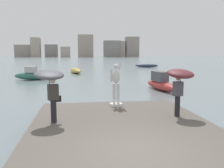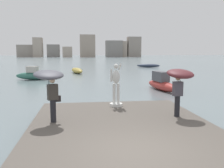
{
  "view_description": "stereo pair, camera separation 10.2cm",
  "coord_description": "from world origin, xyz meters",
  "px_view_note": "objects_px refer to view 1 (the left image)",
  "views": [
    {
      "loc": [
        -1.63,
        -6.41,
        3.1
      ],
      "look_at": [
        0.0,
        5.46,
        1.55
      ],
      "focal_mm": 39.83,
      "sensor_mm": 36.0,
      "label": 1
    },
    {
      "loc": [
        -1.53,
        -6.42,
        3.1
      ],
      "look_at": [
        0.0,
        5.46,
        1.55
      ],
      "focal_mm": 39.83,
      "sensor_mm": 36.0,
      "label": 2
    }
  ],
  "objects_px": {
    "statue_white_figure": "(116,88)",
    "onlooker_left": "(50,81)",
    "boat_mid": "(147,66)",
    "onlooker_right": "(180,78)",
    "boat_leftward": "(161,84)",
    "boat_near": "(75,71)",
    "boat_rightward": "(34,75)"
  },
  "relations": [
    {
      "from": "onlooker_left",
      "to": "boat_leftward",
      "type": "relative_size",
      "value": 0.42
    },
    {
      "from": "boat_leftward",
      "to": "boat_rightward",
      "type": "height_order",
      "value": "boat_rightward"
    },
    {
      "from": "boat_rightward",
      "to": "onlooker_left",
      "type": "bearing_deg",
      "value": -78.5
    },
    {
      "from": "statue_white_figure",
      "to": "boat_leftward",
      "type": "bearing_deg",
      "value": 56.38
    },
    {
      "from": "statue_white_figure",
      "to": "onlooker_right",
      "type": "height_order",
      "value": "statue_white_figure"
    },
    {
      "from": "onlooker_right",
      "to": "boat_leftward",
      "type": "height_order",
      "value": "onlooker_right"
    },
    {
      "from": "onlooker_left",
      "to": "boat_near",
      "type": "height_order",
      "value": "onlooker_left"
    },
    {
      "from": "boat_near",
      "to": "boat_mid",
      "type": "distance_m",
      "value": 18.56
    },
    {
      "from": "statue_white_figure",
      "to": "onlooker_right",
      "type": "bearing_deg",
      "value": -44.01
    },
    {
      "from": "onlooker_right",
      "to": "boat_rightward",
      "type": "height_order",
      "value": "onlooker_right"
    },
    {
      "from": "onlooker_right",
      "to": "boat_mid",
      "type": "bearing_deg",
      "value": 76.2
    },
    {
      "from": "onlooker_left",
      "to": "boat_rightward",
      "type": "distance_m",
      "value": 19.42
    },
    {
      "from": "boat_leftward",
      "to": "boat_rightward",
      "type": "bearing_deg",
      "value": 141.83
    },
    {
      "from": "boat_near",
      "to": "boat_mid",
      "type": "xyz_separation_m",
      "value": [
        14.17,
        11.99,
        -0.02
      ]
    },
    {
      "from": "onlooker_right",
      "to": "boat_rightward",
      "type": "bearing_deg",
      "value": 115.97
    },
    {
      "from": "boat_mid",
      "to": "boat_leftward",
      "type": "xyz_separation_m",
      "value": [
        -7.09,
        -29.49,
        0.17
      ]
    },
    {
      "from": "onlooker_left",
      "to": "boat_mid",
      "type": "bearing_deg",
      "value": 69.31
    },
    {
      "from": "onlooker_right",
      "to": "boat_leftward",
      "type": "xyz_separation_m",
      "value": [
        2.51,
        9.57,
        -1.48
      ]
    },
    {
      "from": "onlooker_left",
      "to": "onlooker_right",
      "type": "distance_m",
      "value": 5.26
    },
    {
      "from": "statue_white_figure",
      "to": "onlooker_left",
      "type": "xyz_separation_m",
      "value": [
        -2.91,
        -2.52,
        0.7
      ]
    },
    {
      "from": "onlooker_right",
      "to": "boat_mid",
      "type": "height_order",
      "value": "onlooker_right"
    },
    {
      "from": "boat_mid",
      "to": "boat_leftward",
      "type": "distance_m",
      "value": 30.33
    },
    {
      "from": "onlooker_left",
      "to": "boat_rightward",
      "type": "xyz_separation_m",
      "value": [
        -3.86,
        18.97,
        -1.48
      ]
    },
    {
      "from": "boat_mid",
      "to": "boat_leftward",
      "type": "relative_size",
      "value": 0.94
    },
    {
      "from": "boat_mid",
      "to": "statue_white_figure",
      "type": "bearing_deg",
      "value": -107.98
    },
    {
      "from": "boat_mid",
      "to": "onlooker_right",
      "type": "bearing_deg",
      "value": -103.8
    },
    {
      "from": "boat_near",
      "to": "boat_leftward",
      "type": "bearing_deg",
      "value": -67.96
    },
    {
      "from": "boat_mid",
      "to": "boat_leftward",
      "type": "bearing_deg",
      "value": -103.51
    },
    {
      "from": "boat_near",
      "to": "boat_mid",
      "type": "bearing_deg",
      "value": 40.22
    },
    {
      "from": "onlooker_left",
      "to": "onlooker_right",
      "type": "xyz_separation_m",
      "value": [
        5.26,
        0.26,
        -0.0
      ]
    },
    {
      "from": "statue_white_figure",
      "to": "boat_rightward",
      "type": "bearing_deg",
      "value": 112.38
    },
    {
      "from": "onlooker_left",
      "to": "boat_mid",
      "type": "relative_size",
      "value": 0.45
    }
  ]
}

